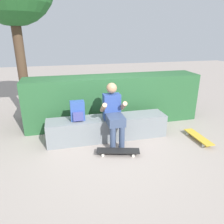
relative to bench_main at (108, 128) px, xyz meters
The scene contains 7 objects.
ground_plane 0.48m from the bench_main, 90.00° to the right, with size 24.00×24.00×0.00m, color gray.
bench_main is the anchor object (origin of this frame).
person_skater 0.49m from the bench_main, 71.96° to the right, with size 0.49×0.62×1.23m.
skateboard_near_person 0.74m from the bench_main, 86.86° to the right, with size 0.82×0.41×0.09m.
skateboard_beside_bench 1.94m from the bench_main, 17.12° to the right, with size 0.20×0.80×0.09m.
backpack_on_bench 0.75m from the bench_main, behind, with size 0.28×0.23×0.40m.
hedge_row 1.00m from the bench_main, 67.90° to the left, with size 4.24×0.74×1.18m.
Camera 1 is at (-0.90, -3.68, 2.15)m, focal length 34.37 mm.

